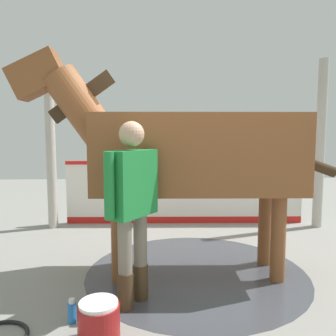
{
  "coord_description": "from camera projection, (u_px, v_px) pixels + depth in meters",
  "views": [
    {
      "loc": [
        -3.84,
        0.52,
        1.6
      ],
      "look_at": [
        -0.49,
        0.4,
        1.26
      ],
      "focal_mm": 35.36,
      "sensor_mm": 36.0,
      "label": 1
    }
  ],
  "objects": [
    {
      "name": "roof_post_far",
      "position": [
        320.0,
        145.0,
        5.62
      ],
      "size": [
        0.16,
        0.16,
        2.85
      ],
      "primitive_type": "cylinder",
      "color": "#B7B2A8",
      "rests_on": "ground"
    },
    {
      "name": "horse",
      "position": [
        185.0,
        152.0,
        3.72
      ],
      "size": [
        0.93,
        3.67,
        2.52
      ],
      "rotation": [
        0.0,
        0.0,
        1.54
      ],
      "color": "brown",
      "rests_on": "ground"
    },
    {
      "name": "wash_bucket",
      "position": [
        99.0,
        322.0,
        2.54
      ],
      "size": [
        0.32,
        0.32,
        0.33
      ],
      "color": "maroon",
      "rests_on": "ground"
    },
    {
      "name": "roof_post_near",
      "position": [
        51.0,
        145.0,
        5.57
      ],
      "size": [
        0.16,
        0.16,
        2.85
      ],
      "primitive_type": "cylinder",
      "color": "#B7B2A8",
      "rests_on": "ground"
    },
    {
      "name": "ground_plane",
      "position": [
        199.0,
        268.0,
        4.0
      ],
      "size": [
        16.0,
        16.0,
        0.02
      ],
      "primitive_type": "cube",
      "color": "gray"
    },
    {
      "name": "bottle_shampoo",
      "position": [
        93.0,
        310.0,
        2.82
      ],
      "size": [
        0.07,
        0.07,
        0.23
      ],
      "color": "#D8CC4C",
      "rests_on": "ground"
    },
    {
      "name": "barrier_wall",
      "position": [
        185.0,
        194.0,
        5.95
      ],
      "size": [
        0.2,
        4.23,
        1.13
      ],
      "color": "white",
      "rests_on": "ground"
    },
    {
      "name": "bottle_spray",
      "position": [
        72.0,
        312.0,
        2.82
      ],
      "size": [
        0.07,
        0.07,
        0.21
      ],
      "color": "blue",
      "rests_on": "ground"
    },
    {
      "name": "wet_patch",
      "position": [
        196.0,
        272.0,
        3.86
      ],
      "size": [
        2.55,
        2.55,
        0.0
      ],
      "primitive_type": "cylinder",
      "color": "#42444C",
      "rests_on": "ground"
    },
    {
      "name": "handler",
      "position": [
        132.0,
        200.0,
        3.04
      ],
      "size": [
        0.58,
        0.47,
        1.72
      ],
      "rotation": [
        0.0,
        0.0,
        4.09
      ],
      "color": "#47331E",
      "rests_on": "ground"
    }
  ]
}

